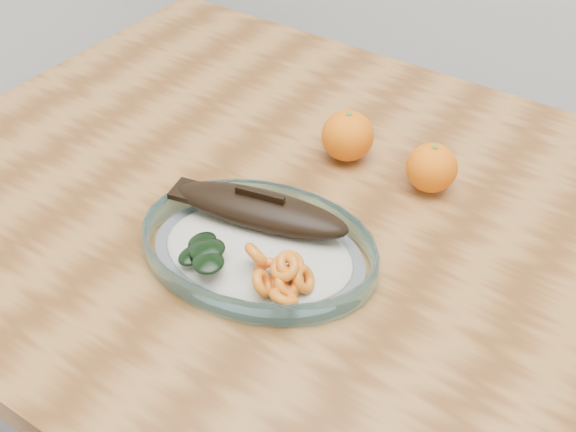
{
  "coord_description": "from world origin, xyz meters",
  "views": [
    {
      "loc": [
        0.3,
        -0.58,
        1.32
      ],
      "look_at": [
        -0.07,
        -0.05,
        0.77
      ],
      "focal_mm": 45.0,
      "sensor_mm": 36.0,
      "label": 1
    }
  ],
  "objects_px": {
    "dining_table": "(350,285)",
    "orange_right": "(432,168)",
    "plated_meal": "(258,245)",
    "orange_left": "(348,136)"
  },
  "relations": [
    {
      "from": "dining_table",
      "to": "orange_right",
      "type": "xyz_separation_m",
      "value": [
        0.04,
        0.12,
        0.13
      ]
    },
    {
      "from": "plated_meal",
      "to": "orange_right",
      "type": "xyz_separation_m",
      "value": [
        0.11,
        0.22,
        0.01
      ]
    },
    {
      "from": "dining_table",
      "to": "orange_left",
      "type": "bearing_deg",
      "value": 124.66
    },
    {
      "from": "dining_table",
      "to": "plated_meal",
      "type": "xyz_separation_m",
      "value": [
        -0.07,
        -0.1,
        0.12
      ]
    },
    {
      "from": "dining_table",
      "to": "plated_meal",
      "type": "distance_m",
      "value": 0.17
    },
    {
      "from": "dining_table",
      "to": "orange_left",
      "type": "xyz_separation_m",
      "value": [
        -0.08,
        0.12,
        0.13
      ]
    },
    {
      "from": "orange_right",
      "to": "plated_meal",
      "type": "bearing_deg",
      "value": -115.29
    },
    {
      "from": "orange_left",
      "to": "orange_right",
      "type": "relative_size",
      "value": 1.08
    },
    {
      "from": "dining_table",
      "to": "orange_right",
      "type": "relative_size",
      "value": 18.57
    },
    {
      "from": "dining_table",
      "to": "orange_right",
      "type": "height_order",
      "value": "orange_right"
    }
  ]
}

